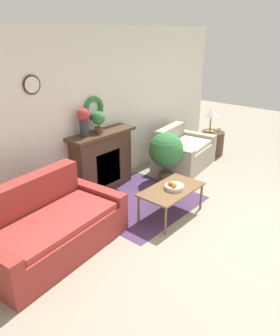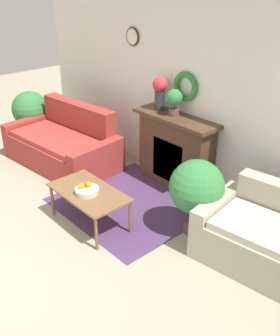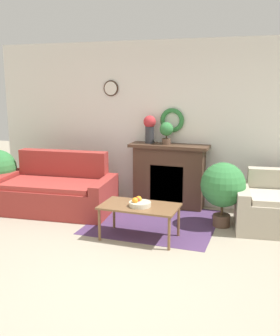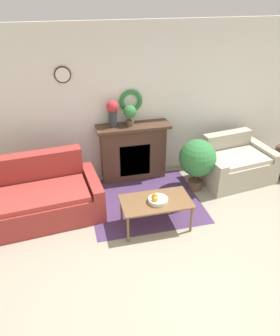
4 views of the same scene
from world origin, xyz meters
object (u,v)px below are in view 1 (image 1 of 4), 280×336
fireplace (102,160)px  coffee_table (171,191)px  fruit_bowl (174,186)px  potted_plant_floor_by_loveseat (166,151)px  side_table_by_loveseat (212,143)px  couch_left (50,228)px  table_lamp (211,114)px  vase_on_mantel_left (84,120)px  loveseat_right (183,152)px  potted_plant_on_mantel (98,120)px  mug (219,129)px

fireplace → coffee_table: fireplace is taller
fruit_bowl → potted_plant_floor_by_loveseat: (0.95, 0.85, 0.10)m
fireplace → side_table_by_loveseat: size_ratio=2.45×
side_table_by_loveseat → couch_left: bearing=-177.6°
side_table_by_loveseat → table_lamp: (-0.06, 0.05, 0.67)m
fruit_bowl → vase_on_mantel_left: vase_on_mantel_left is taller
couch_left → fruit_bowl: couch_left is taller
loveseat_right → potted_plant_on_mantel: size_ratio=3.90×
fireplace → loveseat_right: bearing=-15.9°
couch_left → vase_on_mantel_left: bearing=25.3°
loveseat_right → side_table_by_loveseat: bearing=-13.8°
loveseat_right → vase_on_mantel_left: bearing=158.4°
couch_left → coffee_table: (1.68, -0.69, 0.10)m
vase_on_mantel_left → mug: bearing=-12.2°
table_lamp → potted_plant_on_mantel: potted_plant_on_mantel is taller
vase_on_mantel_left → potted_plant_floor_by_loveseat: 1.64m
potted_plant_on_mantel → potted_plant_floor_by_loveseat: size_ratio=0.39×
mug → potted_plant_on_mantel: potted_plant_on_mantel is taller
loveseat_right → side_table_by_loveseat: (1.03, -0.10, -0.03)m
table_lamp → mug: bearing=-38.2°
fruit_bowl → loveseat_right: bearing=29.7°
loveseat_right → vase_on_mantel_left: vase_on_mantel_left is taller
potted_plant_floor_by_loveseat → coffee_table: bearing=-139.6°
couch_left → potted_plant_floor_by_loveseat: size_ratio=2.09×
fruit_bowl → potted_plant_on_mantel: bearing=92.5°
fruit_bowl → vase_on_mantel_left: size_ratio=0.63×
side_table_by_loveseat → coffee_table: bearing=-162.7°
loveseat_right → table_lamp: bearing=-11.2°
side_table_by_loveseat → table_lamp: bearing=141.3°
loveseat_right → potted_plant_on_mantel: 2.13m
mug → vase_on_mantel_left: vase_on_mantel_left is taller
couch_left → table_lamp: (4.42, 0.24, 0.62)m
loveseat_right → side_table_by_loveseat: size_ratio=2.66×
side_table_by_loveseat → mug: size_ratio=5.91×
fireplace → mug: size_ratio=14.46×
vase_on_mantel_left → potted_plant_floor_by_loveseat: bearing=-27.3°
couch_left → loveseat_right: (3.46, 0.29, -0.01)m
fruit_bowl → vase_on_mantel_left: bearing=103.1°
loveseat_right → mug: (1.14, -0.19, 0.27)m
potted_plant_floor_by_loveseat → side_table_by_loveseat: bearing=1.7°
side_table_by_loveseat → potted_plant_floor_by_loveseat: 1.88m
side_table_by_loveseat → potted_plant_on_mantel: potted_plant_on_mantel is taller
fruit_bowl → couch_left: bearing=156.8°
couch_left → potted_plant_on_mantel: bearing=20.0°
coffee_table → vase_on_mantel_left: (-0.35, 1.49, 0.90)m
side_table_by_loveseat → vase_on_mantel_left: size_ratio=1.15×
coffee_table → mug: 3.03m
vase_on_mantel_left → loveseat_right: bearing=-13.6°
couch_left → vase_on_mantel_left: (1.33, 0.80, 1.00)m
vase_on_mantel_left → couch_left: bearing=-148.8°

